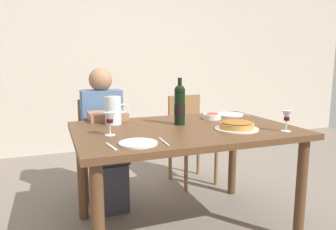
# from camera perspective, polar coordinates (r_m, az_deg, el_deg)

# --- Properties ---
(ground_plane) EXTENTS (8.00, 8.00, 0.00)m
(ground_plane) POSITION_cam_1_polar(r_m,az_deg,el_deg) (2.46, 2.84, -19.86)
(ground_plane) COLOR slate
(back_wall) EXTENTS (8.00, 0.10, 2.80)m
(back_wall) POSITION_cam_1_polar(r_m,az_deg,el_deg) (4.46, -9.77, 11.93)
(back_wall) COLOR beige
(back_wall) RESTS_ON ground
(dining_table) EXTENTS (1.50, 1.00, 0.76)m
(dining_table) POSITION_cam_1_polar(r_m,az_deg,el_deg) (2.21, 2.98, -4.60)
(dining_table) COLOR brown
(dining_table) RESTS_ON ground
(wine_bottle) EXTENTS (0.08, 0.08, 0.34)m
(wine_bottle) POSITION_cam_1_polar(r_m,az_deg,el_deg) (2.26, 2.14, 1.87)
(wine_bottle) COLOR black
(wine_bottle) RESTS_ON dining_table
(water_pitcher) EXTENTS (0.17, 0.12, 0.20)m
(water_pitcher) POSITION_cam_1_polar(r_m,az_deg,el_deg) (2.32, -9.93, 0.53)
(water_pitcher) COLOR silver
(water_pitcher) RESTS_ON dining_table
(baked_tart) EXTENTS (0.29, 0.29, 0.06)m
(baked_tart) POSITION_cam_1_polar(r_m,az_deg,el_deg) (2.16, 12.36, -1.88)
(baked_tart) COLOR silver
(baked_tart) RESTS_ON dining_table
(salad_bowl) EXTENTS (0.14, 0.14, 0.05)m
(salad_bowl) POSITION_cam_1_polar(r_m,az_deg,el_deg) (2.51, 8.01, -0.16)
(salad_bowl) COLOR white
(salad_bowl) RESTS_ON dining_table
(wine_glass_left_diner) EXTENTS (0.07, 0.07, 0.14)m
(wine_glass_left_diner) POSITION_cam_1_polar(r_m,az_deg,el_deg) (1.96, -10.57, -0.69)
(wine_glass_left_diner) COLOR silver
(wine_glass_left_diner) RESTS_ON dining_table
(wine_glass_right_diner) EXTENTS (0.06, 0.06, 0.14)m
(wine_glass_right_diner) POSITION_cam_1_polar(r_m,az_deg,el_deg) (2.18, 20.77, -0.32)
(wine_glass_right_diner) COLOR silver
(wine_glass_right_diner) RESTS_ON dining_table
(dinner_plate_left_setting) EXTENTS (0.23, 0.23, 0.01)m
(dinner_plate_left_setting) POSITION_cam_1_polar(r_m,az_deg,el_deg) (2.73, 11.15, 0.08)
(dinner_plate_left_setting) COLOR silver
(dinner_plate_left_setting) RESTS_ON dining_table
(dinner_plate_right_setting) EXTENTS (0.22, 0.22, 0.01)m
(dinner_plate_right_setting) POSITION_cam_1_polar(r_m,az_deg,el_deg) (1.75, -5.44, -5.13)
(dinner_plate_right_setting) COLOR silver
(dinner_plate_right_setting) RESTS_ON dining_table
(fork_left_setting) EXTENTS (0.03, 0.16, 0.00)m
(fork_left_setting) POSITION_cam_1_polar(r_m,az_deg,el_deg) (2.65, 8.40, -0.18)
(fork_left_setting) COLOR silver
(fork_left_setting) RESTS_ON dining_table
(knife_left_setting) EXTENTS (0.02, 0.18, 0.00)m
(knife_left_setting) POSITION_cam_1_polar(r_m,az_deg,el_deg) (2.80, 13.51, 0.17)
(knife_left_setting) COLOR silver
(knife_left_setting) RESTS_ON dining_table
(knife_right_setting) EXTENTS (0.02, 0.18, 0.00)m
(knife_right_setting) POSITION_cam_1_polar(r_m,az_deg,el_deg) (1.79, -0.79, -4.83)
(knife_right_setting) COLOR silver
(knife_right_setting) RESTS_ON dining_table
(spoon_right_setting) EXTENTS (0.04, 0.16, 0.00)m
(spoon_right_setting) POSITION_cam_1_polar(r_m,az_deg,el_deg) (1.72, -10.30, -5.64)
(spoon_right_setting) COLOR silver
(spoon_right_setting) RESTS_ON dining_table
(chair_left) EXTENTS (0.40, 0.40, 0.87)m
(chair_left) POSITION_cam_1_polar(r_m,az_deg,el_deg) (2.97, -12.15, -4.51)
(chair_left) COLOR olive
(chair_left) RESTS_ON ground
(diner_left) EXTENTS (0.34, 0.50, 1.16)m
(diner_left) POSITION_cam_1_polar(r_m,az_deg,el_deg) (2.71, -11.45, -3.22)
(diner_left) COLOR #4C6B93
(diner_left) RESTS_ON ground
(chair_right) EXTENTS (0.43, 0.43, 0.87)m
(chair_right) POSITION_cam_1_polar(r_m,az_deg,el_deg) (3.21, 3.83, -3.23)
(chair_right) COLOR olive
(chair_right) RESTS_ON ground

